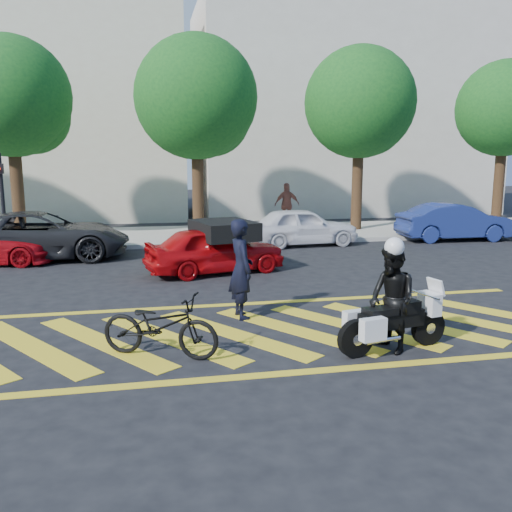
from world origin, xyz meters
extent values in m
plane|color=black|center=(0.00, 0.00, 0.00)|extent=(90.00, 90.00, 0.00)
cube|color=#9E998E|center=(0.00, 12.00, 0.07)|extent=(60.00, 5.00, 0.15)
cube|color=gold|center=(-3.90, 0.00, 0.00)|extent=(2.43, 3.21, 0.01)
cube|color=gold|center=(-2.80, 0.00, 0.00)|extent=(2.43, 3.21, 0.01)
cube|color=gold|center=(-1.70, 0.00, 0.00)|extent=(2.43, 3.21, 0.01)
cube|color=gold|center=(-0.60, 0.00, 0.00)|extent=(2.43, 3.21, 0.01)
cube|color=gold|center=(0.50, 0.00, 0.00)|extent=(2.43, 3.21, 0.01)
cube|color=gold|center=(1.60, 0.00, 0.00)|extent=(2.43, 3.21, 0.01)
cube|color=gold|center=(2.70, 0.00, 0.00)|extent=(2.43, 3.21, 0.01)
cube|color=gold|center=(3.80, 0.00, 0.00)|extent=(2.43, 3.21, 0.01)
cube|color=gold|center=(4.90, 0.00, 0.00)|extent=(2.43, 3.21, 0.01)
cube|color=gold|center=(0.00, -1.90, 0.00)|extent=(12.00, 0.20, 0.01)
cube|color=gold|center=(0.00, 1.90, 0.00)|extent=(12.00, 0.20, 0.01)
cube|color=beige|center=(-8.00, 21.00, 5.00)|extent=(16.00, 8.00, 10.00)
cube|color=beige|center=(9.00, 21.00, 5.50)|extent=(16.00, 8.00, 11.00)
cylinder|color=black|center=(-6.50, 12.00, 2.00)|extent=(0.44, 0.44, 4.00)
sphere|color=#144B1A|center=(-6.50, 12.00, 5.16)|extent=(4.20, 4.20, 4.20)
sphere|color=#144B1A|center=(-5.90, 12.30, 4.53)|extent=(2.73, 2.73, 2.73)
cylinder|color=black|center=(0.00, 12.00, 2.00)|extent=(0.44, 0.44, 4.00)
sphere|color=#144B1A|center=(0.00, 12.00, 5.26)|extent=(4.60, 4.60, 4.60)
sphere|color=#144B1A|center=(0.60, 12.30, 4.58)|extent=(2.99, 2.99, 2.99)
cylinder|color=black|center=(6.50, 12.00, 2.00)|extent=(0.44, 0.44, 4.00)
sphere|color=#144B1A|center=(6.50, 12.00, 5.21)|extent=(4.40, 4.40, 4.40)
sphere|color=#144B1A|center=(7.10, 12.30, 4.55)|extent=(2.86, 2.86, 2.86)
cylinder|color=black|center=(13.00, 12.00, 2.00)|extent=(0.44, 0.44, 4.00)
sphere|color=#144B1A|center=(13.00, 12.00, 5.10)|extent=(4.00, 4.00, 4.00)
sphere|color=#144B1A|center=(13.60, 12.30, 4.50)|extent=(2.60, 2.60, 2.60)
cylinder|color=black|center=(-6.50, 9.80, 1.60)|extent=(0.12, 0.12, 3.20)
imported|color=black|center=(-0.29, 0.97, 0.95)|extent=(0.55, 0.75, 1.90)
imported|color=black|center=(-1.87, -0.84, 0.49)|extent=(1.98, 1.39, 0.99)
cylinder|color=black|center=(1.06, -1.48, 0.30)|extent=(0.61, 0.24, 0.59)
cylinder|color=silver|center=(1.06, -1.48, 0.30)|extent=(0.21, 0.18, 0.18)
cylinder|color=black|center=(2.43, -1.20, 0.30)|extent=(0.61, 0.24, 0.59)
cylinder|color=silver|center=(2.43, -1.20, 0.30)|extent=(0.21, 0.18, 0.18)
cube|color=black|center=(1.70, -1.35, 0.52)|extent=(1.15, 0.46, 0.27)
cube|color=black|center=(1.96, -1.29, 0.70)|extent=(0.45, 0.35, 0.20)
cube|color=black|center=(1.48, -1.39, 0.68)|extent=(0.55, 0.40, 0.11)
cube|color=silver|center=(2.43, -1.20, 0.70)|extent=(0.27, 0.41, 0.36)
cube|color=silver|center=(1.15, -1.23, 0.49)|extent=(0.43, 0.24, 0.34)
cube|color=silver|center=(1.25, -1.68, 0.49)|extent=(0.43, 0.24, 0.34)
imported|color=black|center=(1.70, -1.34, 0.84)|extent=(0.79, 0.93, 1.69)
imported|color=#B0080C|center=(-0.23, 5.19, 0.63)|extent=(3.95, 2.34, 1.26)
imported|color=black|center=(-5.16, 8.22, 0.73)|extent=(5.32, 2.59, 1.46)
imported|color=silver|center=(3.35, 9.20, 0.67)|extent=(4.00, 1.81, 1.33)
imported|color=navy|center=(9.27, 9.20, 0.69)|extent=(4.27, 1.68, 1.38)
imported|color=brown|center=(3.96, 13.54, 1.07)|extent=(1.09, 0.47, 1.84)
camera|label=1|loc=(-2.05, -8.94, 3.01)|focal=38.00mm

